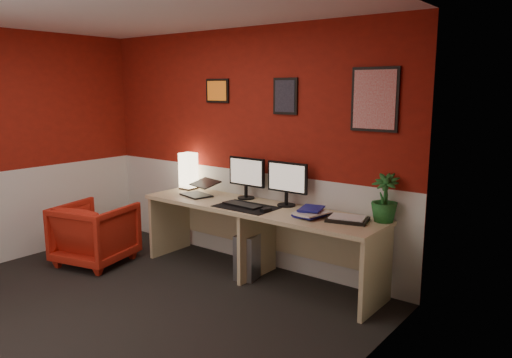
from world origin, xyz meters
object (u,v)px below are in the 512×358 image
Objects in this scene: shoji_lamp at (188,172)px; monitor_right at (287,177)px; zen_tray at (348,219)px; laptop at (196,186)px; armchair at (95,233)px; desk at (257,242)px; potted_plant at (385,198)px; pc_tower at (252,253)px; monitor_left at (246,171)px.

shoji_lamp is 1.37m from monitor_right.
shoji_lamp is 1.14× the size of zen_tray.
laptop is 0.45× the size of armchair.
monitor_right reaches higher than zen_tray.
desk is at bearing 16.05° from laptop.
shoji_lamp is 0.41m from laptop.
desk is 1.80m from armchair.
laptop is 0.57× the size of monitor_right.
laptop is 0.78× the size of potted_plant.
potted_plant reaches higher than pc_tower.
zen_tray is at bearing -3.99° from shoji_lamp.
pc_tower is (-0.08, 0.01, -0.14)m from desk.
shoji_lamp is 0.69× the size of monitor_left.
shoji_lamp is at bearing 161.55° from laptop.
zen_tray reaches higher than desk.
armchair is at bearing -124.00° from laptop.
laptop is 0.96m from pc_tower.
laptop is at bearing -178.55° from desk.
shoji_lamp is 0.95× the size of potted_plant.
potted_plant is (2.03, 0.25, 0.10)m from laptop.
laptop is at bearing -177.74° from zen_tray.
potted_plant is 0.94× the size of pc_tower.
shoji_lamp is at bearing 157.46° from pc_tower.
desk is 0.95m from laptop.
pc_tower is 1.74m from armchair.
pc_tower is at bearing -147.64° from monitor_right.
potted_plant is at bearing 0.84° from shoji_lamp.
monitor_right reaches higher than desk.
monitor_right is (0.21, 0.20, 0.66)m from desk.
potted_plant is 1.49m from pc_tower.
monitor_left reaches higher than desk.
monitor_right is (0.52, -0.01, 0.00)m from monitor_left.
zen_tray reaches higher than pc_tower.
zen_tray is 0.37m from potted_plant.
monitor_right reaches higher than pc_tower.
monitor_right reaches higher than shoji_lamp.
desk is 1.03m from zen_tray.
monitor_right is (1.36, -0.00, 0.09)m from shoji_lamp.
shoji_lamp is at bearing 179.94° from monitor_right.
zen_tray is 2.75m from armchair.
pc_tower is at bearing -167.89° from armchair.
monitor_left reaches higher than pc_tower.
monitor_right is at bearing -177.95° from potted_plant.
laptop is at bearing -33.06° from shoji_lamp.
desk is 4.48× the size of monitor_left.
monitor_right reaches higher than laptop.
shoji_lamp is 1.21× the size of laptop.
potted_plant is (0.26, 0.18, 0.20)m from zen_tray.
desk is at bearing -169.21° from potted_plant.
potted_plant is 3.08m from armchair.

